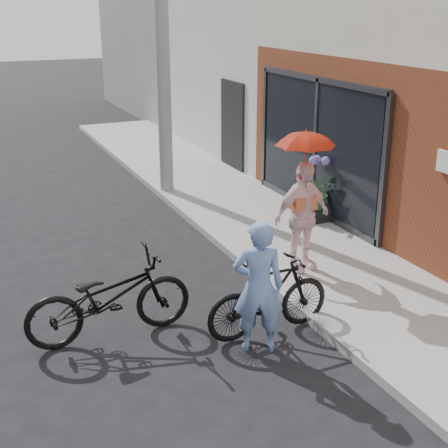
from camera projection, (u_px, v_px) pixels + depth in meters
ground at (243, 336)px, 7.66m from camera, size 80.00×80.00×0.00m
sidewalk at (306, 250)px, 10.16m from camera, size 2.20×24.00×0.12m
curb at (242, 261)px, 9.72m from camera, size 0.12×24.00×0.12m
plaster_building at (339, 16)px, 16.98m from camera, size 8.00×6.00×7.00m
east_building_far at (232, 12)px, 23.00m from camera, size 8.00×8.00×7.00m
utility_pole at (162, 22)px, 12.06m from camera, size 0.28×0.28×7.00m
officer at (258, 287)px, 7.12m from camera, size 0.69×0.58×1.61m
bike_left at (109, 297)px, 7.47m from camera, size 2.04×0.73×1.06m
bike_right at (269, 296)px, 7.58m from camera, size 1.66×0.51×0.99m
kimono_woman at (302, 217)px, 9.03m from camera, size 1.01×0.54×1.64m
parasol at (306, 137)px, 8.63m from camera, size 0.81×0.81×0.71m
planter at (317, 214)px, 11.33m from camera, size 0.43×0.43×0.21m
potted_plant at (318, 192)px, 11.18m from camera, size 0.58×0.50×0.64m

